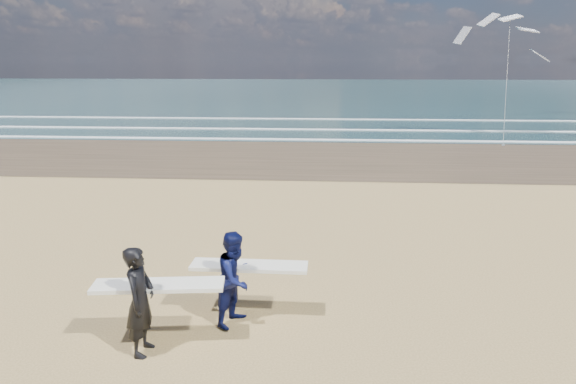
{
  "coord_description": "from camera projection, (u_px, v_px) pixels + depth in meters",
  "views": [
    {
      "loc": [
        3.07,
        -8.08,
        4.75
      ],
      "look_at": [
        2.09,
        6.0,
        1.1
      ],
      "focal_mm": 32.0,
      "sensor_mm": 36.0,
      "label": 1
    }
  ],
  "objects": [
    {
      "name": "foam_breakers",
      "position": [
        572.0,
        131.0,
        35.0
      ],
      "size": [
        220.0,
        11.7,
        0.05
      ],
      "color": "white",
      "rests_on": "ground"
    },
    {
      "name": "surfer_near",
      "position": [
        143.0,
        299.0,
        8.4
      ],
      "size": [
        2.25,
        1.08,
        1.86
      ],
      "color": "black",
      "rests_on": "ground"
    },
    {
      "name": "ocean",
      "position": [
        436.0,
        92.0,
        77.41
      ],
      "size": [
        220.0,
        100.0,
        0.02
      ],
      "primitive_type": "cube",
      "color": "#1B3B3D",
      "rests_on": "ground"
    },
    {
      "name": "surfer_far",
      "position": [
        237.0,
        277.0,
        9.38
      ],
      "size": [
        2.21,
        1.15,
        1.77
      ],
      "color": "#0B103E",
      "rests_on": "ground"
    },
    {
      "name": "kite_1",
      "position": [
        508.0,
        61.0,
        30.44
      ],
      "size": [
        5.85,
        4.74,
        8.36
      ],
      "color": "slate",
      "rests_on": "ground"
    }
  ]
}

